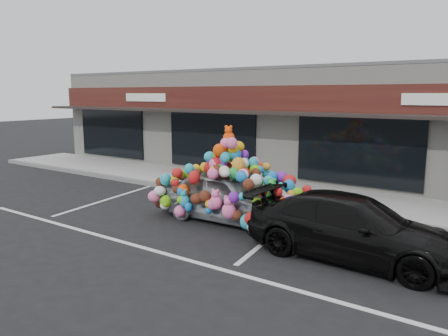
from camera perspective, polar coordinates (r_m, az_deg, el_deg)
The scene contains 9 objects.
ground at distance 12.00m, azimuth -5.71°, elevation -6.39°, with size 90.00×90.00×0.00m, color black.
shop_building at distance 18.79m, azimuth 11.24°, elevation 5.99°, with size 24.00×7.20×4.31m.
sidewalk at distance 15.14m, azimuth 4.18°, elevation -2.69°, with size 26.00×3.00×0.15m, color #979893.
kerb at distance 13.90m, azimuth 1.01°, elevation -3.78°, with size 26.00×0.18×0.16m, color slate.
parking_stripe_left at distance 14.35m, azimuth -14.97°, elevation -3.98°, with size 0.12×4.40×0.01m, color silver.
parking_stripe_mid at distance 10.63m, azimuth 6.69°, elevation -8.51°, with size 0.12×4.40×0.01m, color silver.
lane_line at distance 9.10m, azimuth -5.54°, elevation -11.67°, with size 14.00×0.12×0.01m, color silver.
toy_car at distance 11.40m, azimuth 0.63°, elevation -2.92°, with size 2.84×4.20×2.42m.
black_sedan at distance 9.25m, azimuth 16.51°, elevation -7.52°, with size 4.40×1.79×1.28m, color black.
Camera 1 is at (7.53, -8.73, 3.31)m, focal length 35.00 mm.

